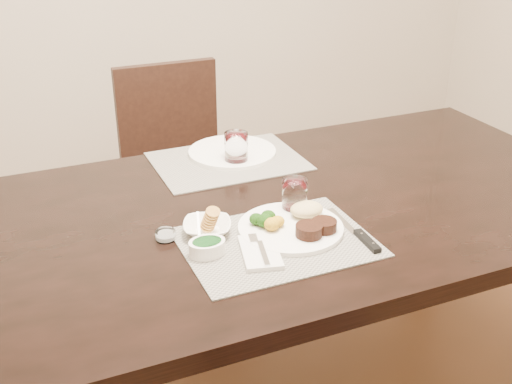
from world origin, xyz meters
name	(u,v)px	position (x,y,z in m)	size (l,w,h in m)	color
dining_table	(272,232)	(0.00, 0.00, 0.67)	(2.00, 1.00, 0.75)	black
chair_far	(177,164)	(0.00, 0.93, 0.50)	(0.42, 0.42, 0.90)	black
placemat_near	(277,242)	(-0.07, -0.19, 0.75)	(0.46, 0.34, 0.00)	gray
placemat_far	(228,161)	(0.00, 0.34, 0.75)	(0.46, 0.34, 0.00)	gray
dinner_plate	(296,224)	(0.00, -0.15, 0.77)	(0.27, 0.27, 0.05)	white
napkin_fork	(260,252)	(-0.14, -0.22, 0.76)	(0.12, 0.17, 0.02)	white
steak_knife	(361,236)	(0.13, -0.25, 0.76)	(0.03, 0.25, 0.01)	silver
cracker_bowl	(207,227)	(-0.22, -0.08, 0.77)	(0.15, 0.15, 0.05)	white
sauce_ramekin	(207,247)	(-0.25, -0.17, 0.77)	(0.09, 0.13, 0.07)	white
wine_glass_near	(295,197)	(0.04, -0.06, 0.80)	(0.07, 0.07, 0.09)	white
far_plate	(232,152)	(0.03, 0.38, 0.76)	(0.28, 0.28, 0.01)	white
wine_glass_far	(236,150)	(0.02, 0.31, 0.80)	(0.07, 0.07, 0.10)	white
salt_cellar	(166,235)	(-0.32, -0.06, 0.76)	(0.05, 0.05, 0.02)	white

